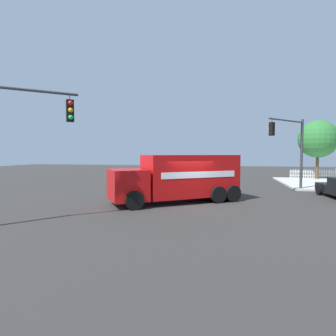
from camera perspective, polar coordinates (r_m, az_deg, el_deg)
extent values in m
plane|color=#33302D|center=(15.91, 5.06, -7.57)|extent=(100.00, 100.00, 0.00)
cube|color=red|center=(16.66, 4.70, -1.55)|extent=(6.02, 5.22, 2.49)
cube|color=red|center=(15.30, -8.53, -3.47)|extent=(2.93, 3.06, 1.70)
cube|color=black|center=(15.08, -11.69, -2.30)|extent=(1.22, 1.70, 0.88)
cube|color=#B2B2B7|center=(18.23, 12.36, -5.65)|extent=(1.49, 2.00, 0.21)
cube|color=white|center=(15.59, 6.75, -1.41)|extent=(3.91, 2.75, 0.36)
cube|color=white|center=(17.73, 2.90, -0.86)|extent=(3.91, 2.75, 0.36)
cylinder|color=black|center=(14.22, -7.08, -6.81)|extent=(0.98, 0.80, 1.00)
cylinder|color=black|center=(16.59, -9.40, -5.41)|extent=(0.98, 0.80, 1.00)
cylinder|color=black|center=(16.34, 10.56, -5.55)|extent=(0.98, 0.80, 1.00)
cylinder|color=black|center=(18.44, 6.32, -4.54)|extent=(0.98, 0.80, 1.00)
cylinder|color=black|center=(16.93, 13.55, -5.28)|extent=(0.98, 0.80, 1.00)
cylinder|color=black|center=(18.97, 9.10, -4.34)|extent=(0.98, 0.80, 1.00)
cylinder|color=#38383D|center=(12.85, -29.67, 14.33)|extent=(3.82, 3.30, 0.12)
cylinder|color=#38383D|center=(12.96, -20.00, 13.88)|extent=(0.03, 0.03, 0.25)
cube|color=black|center=(12.86, -19.95, 11.25)|extent=(0.42, 0.42, 0.95)
sphere|color=red|center=(12.74, -19.86, 12.77)|extent=(0.20, 0.20, 0.20)
sphere|color=#EFA314|center=(12.69, -19.83, 11.39)|extent=(0.20, 0.20, 0.20)
sphere|color=#19CC4C|center=(12.65, -19.80, 10.00)|extent=(0.20, 0.20, 0.20)
cylinder|color=#38383D|center=(24.13, 26.32, 2.66)|extent=(0.20, 0.20, 5.52)
cylinder|color=#38383D|center=(22.38, 23.74, 9.15)|extent=(3.06, 3.28, 0.12)
cylinder|color=#38383D|center=(20.84, 21.06, 9.33)|extent=(0.03, 0.03, 0.25)
cube|color=black|center=(20.78, 21.03, 7.69)|extent=(0.42, 0.42, 0.95)
sphere|color=red|center=(20.91, 20.63, 8.53)|extent=(0.20, 0.20, 0.20)
sphere|color=#EFA314|center=(20.89, 20.62, 7.69)|extent=(0.20, 0.20, 0.20)
sphere|color=#19CC4C|center=(20.86, 20.60, 6.84)|extent=(0.20, 0.20, 0.20)
cube|color=black|center=(22.22, 31.78, -3.54)|extent=(2.09, 2.13, 0.55)
cylinder|color=black|center=(21.97, 29.24, -4.00)|extent=(0.29, 0.77, 0.76)
cylinder|color=#3F8C4C|center=(28.11, 31.84, -0.70)|extent=(0.09, 0.09, 0.56)
cube|color=silver|center=(35.59, 31.75, -1.13)|extent=(0.08, 0.04, 0.95)
cube|color=silver|center=(35.53, 31.48, -1.13)|extent=(0.08, 0.04, 0.95)
cube|color=silver|center=(35.47, 31.20, -1.13)|extent=(0.08, 0.04, 0.95)
cube|color=silver|center=(35.41, 30.93, -1.13)|extent=(0.08, 0.04, 0.95)
cube|color=silver|center=(35.36, 30.65, -1.13)|extent=(0.08, 0.04, 0.95)
cube|color=silver|center=(35.30, 30.37, -1.13)|extent=(0.08, 0.04, 0.95)
cube|color=silver|center=(35.25, 30.10, -1.12)|extent=(0.08, 0.04, 0.95)
cube|color=silver|center=(35.19, 29.82, -1.12)|extent=(0.08, 0.04, 0.95)
cube|color=silver|center=(35.14, 29.54, -1.12)|extent=(0.08, 0.04, 0.95)
cube|color=silver|center=(35.08, 29.26, -1.12)|extent=(0.08, 0.04, 0.95)
cube|color=silver|center=(35.03, 28.97, -1.12)|extent=(0.08, 0.04, 0.95)
cube|color=silver|center=(34.98, 28.69, -1.12)|extent=(0.08, 0.04, 0.95)
cube|color=silver|center=(34.93, 28.41, -1.11)|extent=(0.08, 0.04, 0.95)
cube|color=silver|center=(34.88, 28.12, -1.11)|extent=(0.08, 0.04, 0.95)
cube|color=silver|center=(34.83, 27.84, -1.11)|extent=(0.08, 0.04, 0.95)
cube|color=silver|center=(34.79, 27.55, -1.11)|extent=(0.08, 0.04, 0.95)
cube|color=silver|center=(34.74, 27.27, -1.11)|extent=(0.08, 0.04, 0.95)
cube|color=silver|center=(34.69, 26.98, -1.11)|extent=(0.08, 0.04, 0.95)
cube|color=silver|center=(34.65, 26.69, -1.10)|extent=(0.08, 0.04, 0.95)
cube|color=silver|center=(34.60, 26.40, -1.10)|extent=(0.08, 0.04, 0.95)
cube|color=silver|center=(34.56, 26.11, -1.10)|extent=(0.08, 0.04, 0.95)
cube|color=silver|center=(34.52, 25.82, -1.10)|extent=(0.08, 0.04, 0.95)
cube|color=silver|center=(34.48, 25.53, -1.10)|extent=(0.08, 0.04, 0.95)
cube|color=silver|center=(34.43, 25.24, -1.09)|extent=(0.08, 0.04, 0.95)
cube|color=silver|center=(34.39, 24.95, -1.09)|extent=(0.08, 0.04, 0.95)
cube|color=silver|center=(34.36, 24.66, -1.09)|extent=(0.08, 0.04, 0.95)
cube|color=silver|center=(34.32, 24.36, -1.09)|extent=(0.08, 0.04, 0.95)
cube|color=silver|center=(35.25, 30.10, -0.74)|extent=(7.30, 0.03, 0.07)
cube|color=silver|center=(35.28, 30.08, -1.43)|extent=(7.30, 0.03, 0.07)
cylinder|color=brown|center=(34.20, 28.92, 0.39)|extent=(0.32, 0.32, 2.85)
sphere|color=#2D7533|center=(34.21, 29.05, 5.36)|extent=(4.12, 4.12, 4.12)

